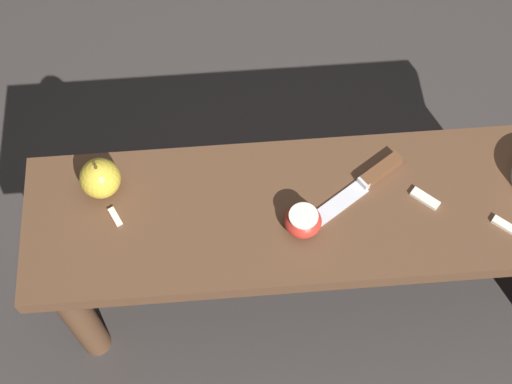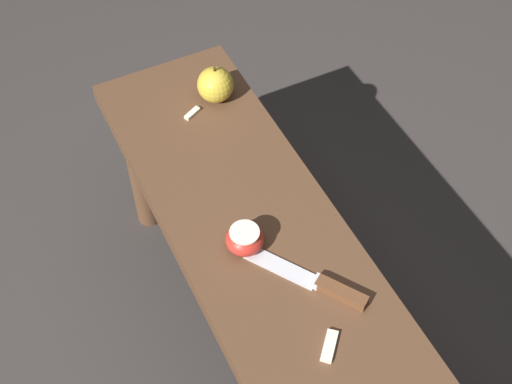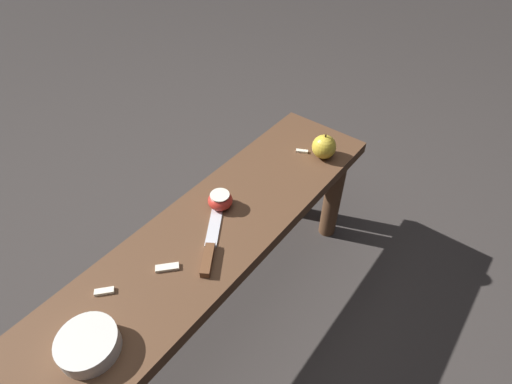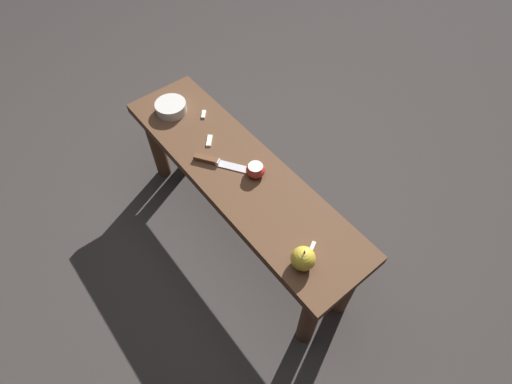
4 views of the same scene
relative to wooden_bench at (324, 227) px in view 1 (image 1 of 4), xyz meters
name	(u,v)px [view 1 (image 1 of 4)]	position (x,y,z in m)	size (l,w,h in m)	color
ground_plane	(312,288)	(0.00, 0.00, -0.35)	(8.00, 8.00, 0.00)	#383330
wooden_bench	(324,227)	(0.00, 0.00, 0.00)	(1.17, 0.31, 0.45)	brown
knife	(368,180)	(-0.09, -0.05, 0.10)	(0.21, 0.15, 0.02)	silver
apple_whole	(100,178)	(0.43, -0.07, 0.13)	(0.08, 0.08, 0.09)	gold
apple_cut	(303,221)	(0.05, 0.04, 0.12)	(0.07, 0.07, 0.05)	red
apple_slice_near_knife	(115,217)	(0.41, -0.01, 0.10)	(0.03, 0.04, 0.01)	white
apple_slice_center	(504,225)	(-0.33, 0.07, 0.10)	(0.04, 0.04, 0.01)	white
apple_slice_near_bowl	(425,198)	(-0.19, 0.00, 0.10)	(0.06, 0.05, 0.01)	white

